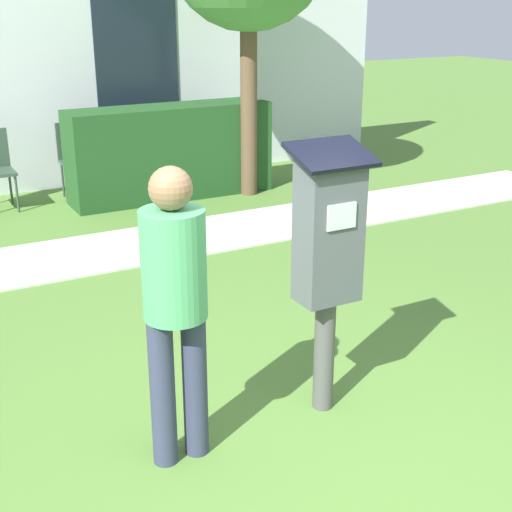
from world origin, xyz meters
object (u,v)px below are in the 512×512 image
at_px(parking_meter, 328,246).
at_px(outdoor_chair_right, 167,151).
at_px(person_standing, 175,296).
at_px(outdoor_chair_middle, 78,154).

height_order(parking_meter, outdoor_chair_right, parking_meter).
bearing_deg(person_standing, outdoor_chair_middle, 73.79).
bearing_deg(person_standing, outdoor_chair_right, 62.73).
xyz_separation_m(person_standing, outdoor_chair_right, (1.98, 5.10, -0.40)).
relative_size(outdoor_chair_middle, outdoor_chair_right, 1.00).
xyz_separation_m(parking_meter, outdoor_chair_middle, (0.04, 5.39, -0.49)).
distance_m(parking_meter, person_standing, 0.94).
bearing_deg(outdoor_chair_right, outdoor_chair_middle, 158.50).
xyz_separation_m(parking_meter, outdoor_chair_right, (1.05, 5.05, -0.49)).
relative_size(parking_meter, outdoor_chair_right, 1.77).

